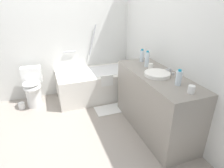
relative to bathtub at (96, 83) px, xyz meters
name	(u,v)px	position (x,y,z in m)	size (l,w,h in m)	color
ground_plane	(77,130)	(-0.58, -0.97, -0.29)	(3.79, 3.79, 0.00)	#9E9389
wall_back_tiled	(58,34)	(-0.58, 0.44, 0.93)	(3.19, 0.10, 2.43)	silver
wall_right_mirror	(167,43)	(0.87, -0.97, 0.93)	(0.10, 3.12, 2.43)	silver
bathtub	(96,83)	(0.00, 0.00, 0.00)	(1.47, 0.79, 1.37)	silver
toilet	(33,88)	(-1.16, 0.07, 0.06)	(0.36, 0.50, 0.71)	white
vanity_counter	(155,103)	(0.54, -1.31, 0.16)	(0.57, 1.50, 0.89)	gray
sink_basin	(157,74)	(0.50, -1.35, 0.63)	(0.34, 0.34, 0.05)	white
sink_faucet	(170,72)	(0.70, -1.35, 0.64)	(0.10, 0.15, 0.08)	#BABABF
water_bottle_0	(142,56)	(0.60, -0.72, 0.70)	(0.07, 0.07, 0.20)	silver
water_bottle_1	(179,78)	(0.57, -1.69, 0.69)	(0.07, 0.07, 0.20)	silver
water_bottle_2	(147,59)	(0.55, -0.96, 0.72)	(0.07, 0.07, 0.24)	silver
drinking_glass_0	(191,89)	(0.57, -1.92, 0.65)	(0.08, 0.08, 0.09)	white
drinking_glass_1	(151,67)	(0.53, -1.12, 0.65)	(0.06, 0.06, 0.09)	white
bath_mat	(115,108)	(0.18, -0.59, -0.28)	(0.69, 0.32, 0.01)	white
toilet_paper_roll	(22,106)	(-1.40, 0.00, -0.23)	(0.11, 0.11, 0.12)	white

